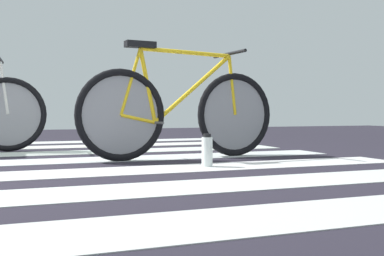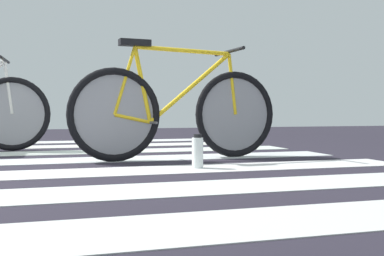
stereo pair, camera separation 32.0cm
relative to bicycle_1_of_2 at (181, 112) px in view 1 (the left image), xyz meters
name	(u,v)px [view 1 (the left image)]	position (x,y,z in m)	size (l,w,h in m)	color
ground	(27,170)	(-1.19, -0.25, -0.40)	(18.00, 14.00, 0.02)	#24212C
crosswalk_markings	(23,168)	(-1.22, -0.25, -0.38)	(5.47, 5.74, 0.00)	silver
bicycle_1_of_2	(181,112)	(0.00, 0.00, 0.00)	(1.73, 0.52, 0.93)	black
water_bottle	(207,151)	(-0.02, -0.62, -0.28)	(0.08, 0.08, 0.23)	white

